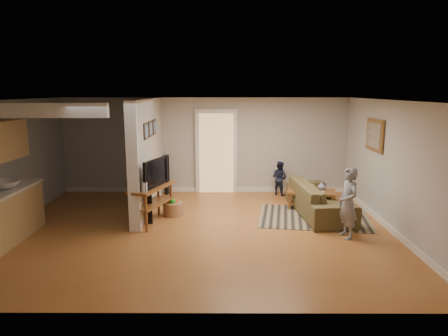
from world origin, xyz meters
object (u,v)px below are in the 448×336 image
(child, at_px, (346,237))
(tv_console, at_px, (152,189))
(sofa, at_px, (318,214))
(speaker_left, at_px, (150,201))
(toddler, at_px, (279,195))
(speaker_right, at_px, (166,175))
(coffee_table, at_px, (312,194))
(toy_basket, at_px, (173,208))

(child, bearing_deg, tv_console, -114.99)
(sofa, xyz_separation_m, child, (0.18, -1.46, 0.00))
(speaker_left, bearing_deg, child, -21.30)
(speaker_left, bearing_deg, sofa, 1.02)
(sofa, xyz_separation_m, tv_console, (-3.54, -0.64, 0.71))
(speaker_left, bearing_deg, toddler, 28.60)
(toddler, bearing_deg, sofa, 151.63)
(speaker_left, xyz_separation_m, speaker_right, (0.00, 2.35, 0.04))
(speaker_left, height_order, toddler, speaker_left)
(sofa, relative_size, speaker_right, 2.27)
(coffee_table, distance_m, tv_console, 3.66)
(toy_basket, distance_m, child, 3.64)
(speaker_left, bearing_deg, coffee_table, 7.86)
(toy_basket, bearing_deg, child, -21.68)
(tv_console, bearing_deg, coffee_table, 36.01)
(child, bearing_deg, toddler, -177.46)
(coffee_table, height_order, toddler, coffee_table)
(speaker_left, height_order, speaker_right, speaker_right)
(child, relative_size, toddler, 1.49)
(child, bearing_deg, speaker_right, -142.21)
(speaker_left, bearing_deg, tv_console, 20.04)
(tv_console, height_order, speaker_right, tv_console)
(tv_console, relative_size, child, 1.00)
(toddler, bearing_deg, tv_console, 78.13)
(tv_console, height_order, toddler, tv_console)
(coffee_table, distance_m, child, 1.94)
(toddler, bearing_deg, coffee_table, 156.09)
(sofa, bearing_deg, child, -177.55)
(sofa, height_order, child, child)
(sofa, distance_m, speaker_right, 4.00)
(coffee_table, height_order, child, child)
(tv_console, xyz_separation_m, speaker_left, (-0.06, -0.03, -0.23))
(sofa, bearing_deg, speaker_left, 96.02)
(speaker_left, relative_size, speaker_right, 0.92)
(toy_basket, xyz_separation_m, child, (3.38, -1.34, -0.16))
(toy_basket, bearing_deg, speaker_left, -125.47)
(coffee_table, relative_size, toddler, 1.34)
(toddler, bearing_deg, child, 144.91)
(speaker_right, xyz_separation_m, child, (3.78, -3.13, -0.52))
(sofa, distance_m, toy_basket, 3.21)
(coffee_table, xyz_separation_m, toddler, (-0.59, 1.20, -0.33))
(sofa, bearing_deg, toddler, 17.27)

